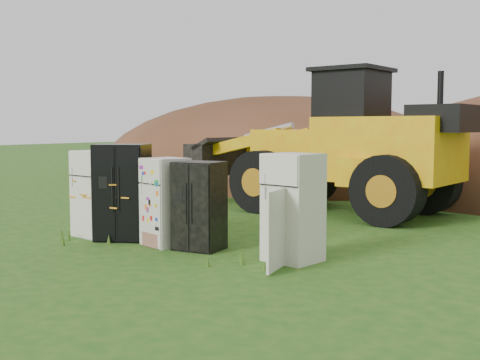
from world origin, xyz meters
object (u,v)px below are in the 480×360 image
object	(u,v)px
fridge_sticker	(166,202)
fridge_open_door	(293,208)
fridge_black_side	(123,192)
fridge_leftmost	(97,194)
fridge_dark_mid	(199,206)
wheel_loader	(319,141)

from	to	relation	value
fridge_sticker	fridge_open_door	xyz separation A→B (m)	(2.78, 0.06, 0.08)
fridge_black_side	fridge_sticker	bearing A→B (deg)	-25.07
fridge_black_side	fridge_open_door	bearing A→B (deg)	-23.70
fridge_leftmost	fridge_open_door	xyz separation A→B (m)	(4.64, 0.06, 0.02)
fridge_sticker	fridge_dark_mid	size ratio (longest dim) A/B	1.03
fridge_leftmost	wheel_loader	bearing A→B (deg)	78.30
fridge_black_side	fridge_dark_mid	xyz separation A→B (m)	(1.95, -0.00, -0.15)
fridge_sticker	wheel_loader	world-z (taller)	wheel_loader
fridge_dark_mid	fridge_leftmost	bearing A→B (deg)	174.99
fridge_leftmost	fridge_dark_mid	bearing A→B (deg)	9.92
fridge_leftmost	fridge_sticker	xyz separation A→B (m)	(1.86, 0.00, -0.05)
fridge_open_door	wheel_loader	bearing A→B (deg)	121.73
fridge_black_side	fridge_open_door	xyz separation A→B (m)	(3.93, 0.04, -0.05)
fridge_black_side	fridge_dark_mid	world-z (taller)	fridge_black_side
fridge_dark_mid	fridge_open_door	bearing A→B (deg)	-3.97
fridge_black_side	fridge_open_door	world-z (taller)	fridge_black_side
fridge_black_side	fridge_sticker	world-z (taller)	fridge_black_side
fridge_black_side	fridge_open_door	distance (m)	3.93
fridge_black_side	fridge_dark_mid	size ratio (longest dim) A/B	1.18
fridge_dark_mid	wheel_loader	bearing A→B (deg)	87.18
fridge_leftmost	fridge_open_door	bearing A→B (deg)	10.36
fridge_leftmost	fridge_black_side	xyz separation A→B (m)	(0.71, 0.02, 0.07)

